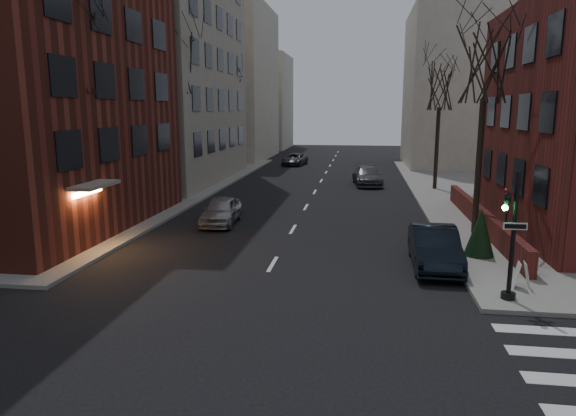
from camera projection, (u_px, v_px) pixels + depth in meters
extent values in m
cube|color=#A19885|center=(110.00, 7.00, 41.20)|extent=(18.00, 18.00, 28.00)
cube|color=maroon|center=(481.00, 218.00, 25.48)|extent=(0.35, 16.00, 1.00)
cube|color=beige|center=(211.00, 84.00, 62.28)|extent=(14.00, 16.00, 18.00)
cube|color=beige|center=(476.00, 89.00, 53.41)|extent=(14.00, 14.00, 16.00)
cube|color=beige|center=(256.00, 102.00, 78.90)|extent=(10.00, 12.00, 14.00)
cylinder|color=black|center=(513.00, 237.00, 15.66)|extent=(0.14, 0.14, 4.00)
cylinder|color=black|center=(508.00, 296.00, 16.02)|extent=(0.44, 0.44, 0.20)
imported|color=black|center=(507.00, 209.00, 15.53)|extent=(0.16, 0.20, 1.00)
sphere|color=#19FF4C|center=(505.00, 208.00, 15.48)|extent=(0.18, 0.18, 0.18)
cube|color=white|center=(515.00, 226.00, 15.48)|extent=(0.70, 0.03, 0.22)
cylinder|color=#2D231C|center=(84.00, 167.00, 22.61)|extent=(0.28, 0.28, 6.65)
cylinder|color=#2D231C|center=(179.00, 144.00, 34.24)|extent=(0.28, 0.28, 7.00)
cylinder|color=#2D231C|center=(231.00, 138.00, 47.91)|extent=(0.28, 0.28, 6.30)
cylinder|color=#2D231C|center=(479.00, 167.00, 24.07)|extent=(0.28, 0.28, 6.30)
cylinder|color=#2D231C|center=(437.00, 148.00, 37.71)|extent=(0.28, 0.28, 5.95)
cylinder|color=black|center=(165.00, 158.00, 30.37)|extent=(0.12, 0.12, 6.00)
sphere|color=#FFA54C|center=(163.00, 104.00, 29.78)|extent=(0.36, 0.36, 0.36)
cylinder|color=black|center=(242.00, 139.00, 49.80)|extent=(0.12, 0.12, 6.00)
sphere|color=#FFA54C|center=(242.00, 106.00, 49.21)|extent=(0.36, 0.36, 0.36)
imported|color=black|center=(435.00, 247.00, 19.59)|extent=(1.67, 4.75, 1.56)
imported|color=#98999D|center=(221.00, 211.00, 26.97)|extent=(1.88, 4.27, 1.43)
imported|color=#44454A|center=(367.00, 176.00, 40.83)|extent=(2.61, 5.25, 1.47)
imported|color=#45444A|center=(294.00, 159.00, 55.45)|extent=(2.66, 4.77, 1.26)
cube|color=silver|center=(522.00, 275.00, 16.97)|extent=(0.44, 0.57, 0.86)
cone|color=black|center=(480.00, 232.00, 20.59)|extent=(1.29, 1.29, 1.96)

